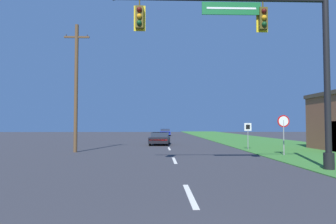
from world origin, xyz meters
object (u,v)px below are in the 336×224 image
at_px(stop_sign, 284,126).
at_px(car_ahead, 160,138).
at_px(far_car, 165,132).
at_px(utility_pole_near, 76,86).
at_px(signal_mast, 275,53).
at_px(route_sign_post, 248,130).

bearing_deg(stop_sign, car_ahead, 125.83).
distance_m(far_car, stop_sign, 35.75).
relative_size(car_ahead, stop_sign, 1.80).
height_order(stop_sign, utility_pole_near, utility_pole_near).
xyz_separation_m(signal_mast, route_sign_post, (1.91, 10.32, -3.49)).
height_order(car_ahead, stop_sign, stop_sign).
height_order(signal_mast, stop_sign, signal_mast).
bearing_deg(far_car, signal_mast, -84.67).
xyz_separation_m(signal_mast, stop_sign, (2.87, 5.99, -3.16)).
relative_size(signal_mast, route_sign_post, 4.68).
distance_m(signal_mast, far_car, 41.50).
height_order(signal_mast, far_car, signal_mast).
height_order(car_ahead, route_sign_post, route_sign_post).
distance_m(signal_mast, route_sign_post, 11.07).
relative_size(far_car, stop_sign, 1.75).
bearing_deg(far_car, car_ahead, -92.42).
bearing_deg(signal_mast, car_ahead, 106.23).
relative_size(far_car, route_sign_post, 2.16).
relative_size(car_ahead, far_car, 1.03).
bearing_deg(utility_pole_near, stop_sign, -11.65).
distance_m(car_ahead, stop_sign, 13.26).
height_order(stop_sign, route_sign_post, stop_sign).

